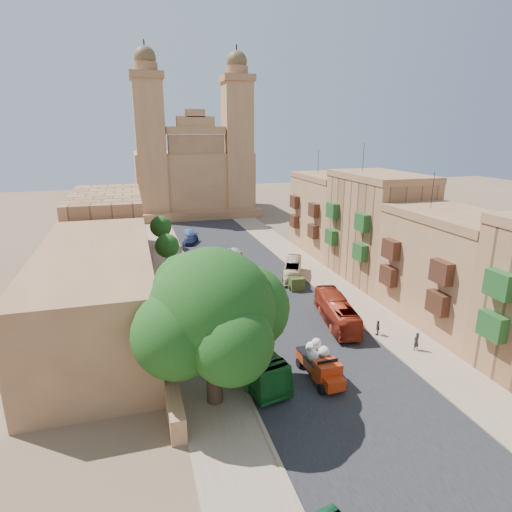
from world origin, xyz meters
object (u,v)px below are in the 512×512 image
pedestrian_a (416,341)px  car_white_a (219,268)px  street_tree_a (191,317)px  street_tree_b (176,271)px  bus_green_north (243,353)px  church (193,172)px  ficus_tree (214,315)px  olive_pickup (293,281)px  car_cream (270,289)px  car_blue_a (227,303)px  street_tree_c (167,246)px  car_blue_b (190,233)px  car_white_b (233,251)px  red_truck (320,363)px  bus_cream_east (293,269)px  pedestrian_c (378,328)px  street_tree_d (161,227)px  bus_red_east (336,311)px  car_dkblue (191,240)px

pedestrian_a → car_white_a: bearing=-78.5°
street_tree_a → street_tree_b: (0.00, 12.00, 0.42)m
bus_green_north → car_white_a: 25.22m
church → ficus_tree: bearing=-97.2°
olive_pickup → car_white_a: olive_pickup is taller
church → pedestrian_a: size_ratio=21.14×
car_cream → car_blue_a: bearing=23.7°
street_tree_c → car_blue_b: 20.42m
car_white_b → car_blue_b: 15.63m
red_truck → bus_cream_east: size_ratio=0.64×
olive_pickup → pedestrian_c: olive_pickup is taller
bus_cream_east → pedestrian_c: 17.94m
street_tree_b → car_white_a: size_ratio=1.36×
bus_cream_east → pedestrian_a: (3.59, -21.41, -0.31)m
pedestrian_a → street_tree_a: bearing=-30.7°
street_tree_d → car_blue_b: bearing=52.4°
street_tree_b → car_blue_b: (5.69, 31.40, -3.03)m
bus_cream_east → car_blue_b: 29.35m
bus_red_east → car_blue_a: bus_red_east is taller
street_tree_b → red_truck: 21.52m
church → ficus_tree: size_ratio=3.16×
street_tree_c → bus_red_east: size_ratio=0.54×
car_white_b → pedestrian_a: 35.24m
church → pedestrian_c: church is taller
car_blue_b → ficus_tree: bearing=-108.0°
car_white_a → pedestrian_a: (12.67, -26.15, 0.21)m
church → car_blue_b: size_ratio=10.38×
car_cream → car_dkblue: 26.89m
street_tree_c → pedestrian_a: 35.40m
car_blue_b → pedestrian_a: size_ratio=2.04×
ficus_tree → car_cream: size_ratio=2.84×
bus_green_north → car_cream: bus_green_north is taller
street_tree_b → street_tree_d: size_ratio=0.99×
bus_red_east → car_blue_b: 43.02m
car_white_b → pedestrian_a: size_ratio=2.21×
bus_green_north → car_blue_a: bearing=70.8°
car_cream → car_white_b: car_white_b is taller
bus_red_east → car_white_a: size_ratio=2.44×
street_tree_d → bus_cream_east: (15.61, -20.22, -2.49)m
ficus_tree → car_dkblue: bearing=84.5°
street_tree_b → pedestrian_a: 26.21m
church → bus_green_north: bearing=-95.2°
olive_pickup → car_blue_b: size_ratio=1.14×
street_tree_a → car_blue_b: street_tree_a is taller
bus_cream_east → street_tree_d: bearing=-28.6°
church → street_tree_d: bearing=-108.1°
street_tree_b → street_tree_c: 12.00m
street_tree_d → car_cream: (11.00, -24.64, -3.09)m
car_dkblue → church: bearing=102.8°
bus_red_east → car_blue_a: bearing=-24.5°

